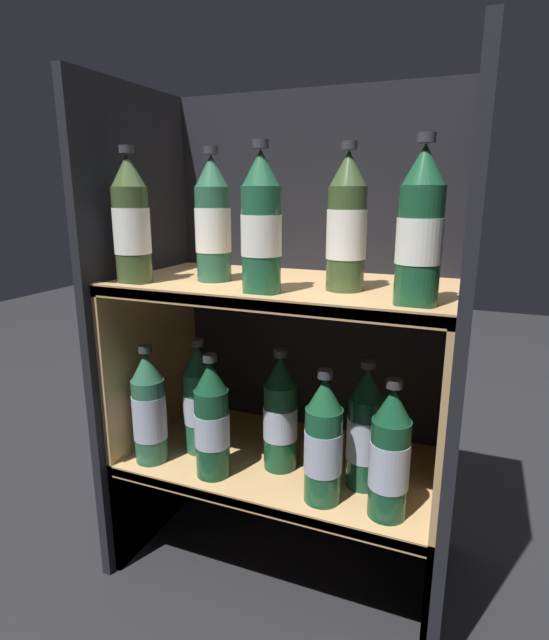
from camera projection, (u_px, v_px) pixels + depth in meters
name	position (u px, v px, depth m)	size (l,w,h in m)	color
ground_plane	(251.00, 616.00, 0.99)	(6.00, 6.00, 0.00)	black
fridge_back_wall	(312.00, 322.00, 1.18)	(0.70, 0.02, 1.03)	black
fridge_side_left	(146.00, 327.00, 1.14)	(0.02, 0.39, 1.03)	black
fridge_side_right	(461.00, 365.00, 0.89)	(0.02, 0.39, 1.03)	black
shelf_lower	(282.00, 480.00, 1.08)	(0.66, 0.35, 0.26)	tan
shelf_upper	(283.00, 369.00, 1.02)	(0.66, 0.35, 0.64)	tan
bottle_upper_front_0	(131.00, 223.00, 0.95)	(0.07, 0.07, 0.26)	#384C28
bottle_upper_front_1	(259.00, 226.00, 0.85)	(0.07, 0.07, 0.26)	#1E5638
bottle_upper_front_2	(420.00, 231.00, 0.76)	(0.07, 0.07, 0.26)	#194C2D
bottle_upper_back_0	(213.00, 223.00, 0.97)	(0.07, 0.07, 0.26)	#285B42
bottle_upper_back_1	(347.00, 226.00, 0.88)	(0.07, 0.07, 0.26)	#384C28
bottle_lower_front_0	(149.00, 410.00, 1.04)	(0.07, 0.07, 0.26)	#285B42
bottle_lower_front_1	(212.00, 422.00, 0.99)	(0.07, 0.07, 0.26)	#144228
bottle_lower_front_2	(323.00, 444.00, 0.91)	(0.07, 0.07, 0.26)	#194C2D
bottle_lower_front_3	(390.00, 456.00, 0.86)	(0.07, 0.07, 0.26)	#144228
bottle_lower_back_0	(199.00, 401.00, 1.09)	(0.07, 0.07, 0.26)	#1E5638
bottle_lower_back_1	(280.00, 415.00, 1.02)	(0.07, 0.07, 0.26)	#144228
bottle_lower_back_2	(365.00, 431.00, 0.95)	(0.07, 0.07, 0.26)	#144228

